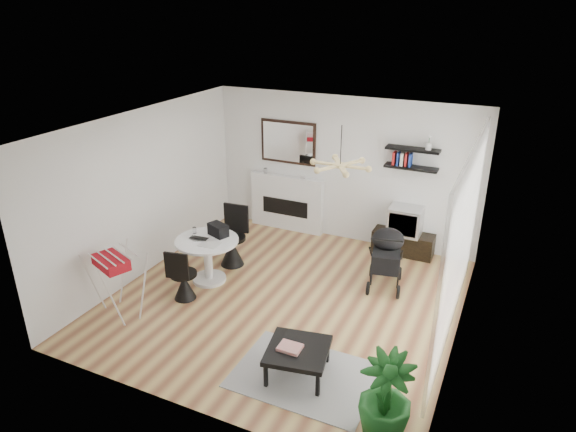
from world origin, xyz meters
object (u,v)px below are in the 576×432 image
at_px(coffee_table, 298,351).
at_px(crt_tv, 406,220).
at_px(tv_console, 403,243).
at_px(fireplace, 287,196).
at_px(stroller, 386,260).
at_px(dining_table, 208,254).
at_px(potted_plant, 385,397).
at_px(drying_rack, 118,283).

bearing_deg(coffee_table, crt_tv, 83.90).
bearing_deg(tv_console, fireplace, 177.04).
distance_m(tv_console, coffee_table, 3.79).
bearing_deg(stroller, crt_tv, 78.34).
relative_size(dining_table, stroller, 0.97).
xyz_separation_m(stroller, coffee_table, (-0.39, -2.55, -0.10)).
height_order(fireplace, dining_table, fireplace).
relative_size(tv_console, crt_tv, 1.90).
bearing_deg(potted_plant, crt_tv, 100.54).
bearing_deg(stroller, tv_console, 78.69).
height_order(crt_tv, coffee_table, crt_tv).
xyz_separation_m(fireplace, stroller, (2.36, -1.34, -0.24)).
bearing_deg(coffee_table, stroller, 81.26).
bearing_deg(crt_tv, potted_plant, -79.46).
bearing_deg(stroller, dining_table, -168.84).
xyz_separation_m(tv_console, coffee_table, (-0.39, -3.76, 0.14)).
bearing_deg(crt_tv, drying_rack, -131.91).
relative_size(fireplace, stroller, 2.09).
bearing_deg(coffee_table, fireplace, 116.83).
distance_m(crt_tv, stroller, 1.23).
bearing_deg(dining_table, potted_plant, -29.66).
relative_size(fireplace, dining_table, 2.15).
height_order(fireplace, crt_tv, fireplace).
relative_size(crt_tv, coffee_table, 0.67).
relative_size(fireplace, crt_tv, 3.80).
bearing_deg(dining_table, fireplace, 83.68).
height_order(crt_tv, stroller, stroller).
xyz_separation_m(fireplace, tv_console, (2.36, -0.12, -0.48)).
bearing_deg(potted_plant, coffee_table, 158.06).
distance_m(crt_tv, dining_table, 3.49).
bearing_deg(drying_rack, dining_table, 86.63).
bearing_deg(drying_rack, potted_plant, 13.27).
xyz_separation_m(crt_tv, potted_plant, (0.79, -4.24, -0.15)).
relative_size(fireplace, tv_console, 2.00).
xyz_separation_m(tv_console, dining_table, (-2.63, -2.29, 0.28)).
relative_size(fireplace, potted_plant, 2.16).
relative_size(dining_table, coffee_table, 1.19).
height_order(tv_console, coffee_table, tv_console).
bearing_deg(crt_tv, stroller, -90.45).
xyz_separation_m(fireplace, crt_tv, (2.37, -0.13, -0.03)).
relative_size(tv_console, dining_table, 1.07).
height_order(tv_console, dining_table, dining_table).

